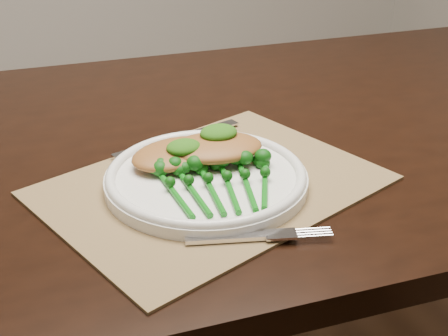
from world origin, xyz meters
name	(u,v)px	position (x,y,z in m)	size (l,w,h in m)	color
dining_table	(223,304)	(-0.11, -0.11, 0.38)	(1.69, 1.07, 0.75)	black
placemat	(212,185)	(-0.20, -0.28, 0.75)	(0.45, 0.33, 0.00)	olive
dinner_plate	(206,177)	(-0.21, -0.28, 0.77)	(0.29, 0.29, 0.03)	white
knife	(166,142)	(-0.22, -0.13, 0.76)	(0.23, 0.06, 0.01)	silver
fork	(269,235)	(-0.19, -0.44, 0.76)	(0.18, 0.08, 0.01)	silver
chicken_fillet_left	(176,154)	(-0.23, -0.23, 0.78)	(0.14, 0.09, 0.03)	#975F2B
chicken_fillet_right	(215,147)	(-0.18, -0.24, 0.79)	(0.14, 0.10, 0.03)	#975F2B
pesto_dollop_left	(184,147)	(-0.23, -0.24, 0.80)	(0.05, 0.04, 0.02)	#17470A
pesto_dollop_right	(219,133)	(-0.17, -0.23, 0.81)	(0.06, 0.05, 0.02)	#17470A
broccolini_bundle	(221,189)	(-0.21, -0.33, 0.78)	(0.17, 0.19, 0.04)	#0C6010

